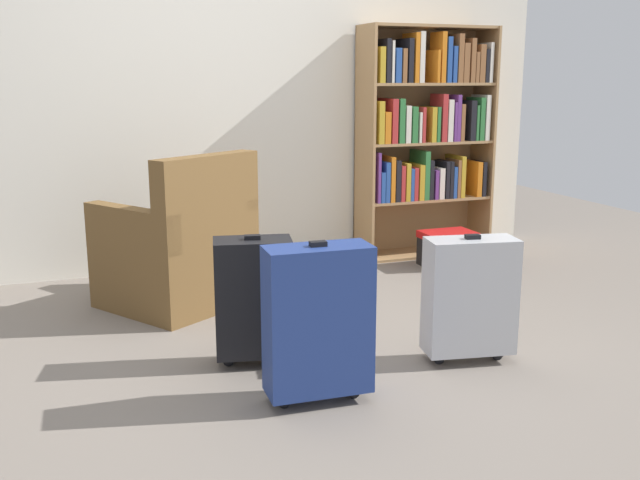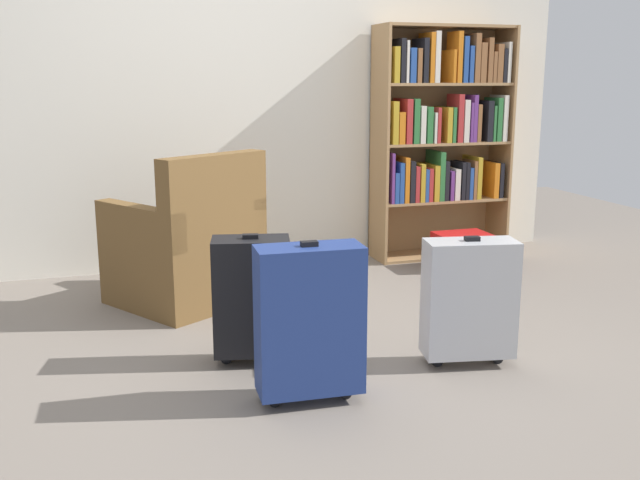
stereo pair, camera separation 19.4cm
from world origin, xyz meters
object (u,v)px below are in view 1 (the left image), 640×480
mug (268,288)px  suitcase_navy_blue (318,320)px  storage_box (448,248)px  suitcase_black (254,297)px  suitcase_silver (470,296)px  armchair (179,253)px  bookshelf (425,131)px

mug → suitcase_navy_blue: suitcase_navy_blue is taller
suitcase_navy_blue → storage_box: bearing=47.0°
mug → suitcase_navy_blue: 1.55m
suitcase_black → storage_box: bearing=35.4°
suitcase_silver → suitcase_black: bearing=161.1°
armchair → suitcase_silver: 1.74m
bookshelf → mug: (-1.40, -0.62, -0.88)m
armchair → suitcase_black: size_ratio=1.57×
bookshelf → suitcase_navy_blue: bookshelf is taller
armchair → mug: (0.53, 0.00, -0.27)m
bookshelf → suitcase_navy_blue: bearing=-127.4°
armchair → suitcase_navy_blue: size_ratio=1.42×
bookshelf → suitcase_black: bookshelf is taller
suitcase_black → suitcase_navy_blue: bearing=-74.7°
storage_box → suitcase_navy_blue: bearing=-133.0°
storage_box → suitcase_black: 2.17m
mug → suitcase_black: size_ratio=0.19×
bookshelf → suitcase_silver: size_ratio=2.73×
suitcase_silver → suitcase_black: size_ratio=0.99×
suitcase_navy_blue → suitcase_silver: 0.83m
suitcase_navy_blue → suitcase_black: (-0.13, 0.49, -0.03)m
armchair → suitcase_navy_blue: (0.30, -1.51, 0.04)m
suitcase_navy_blue → suitcase_silver: (0.82, 0.17, -0.03)m
armchair → mug: 0.59m
suitcase_black → armchair: bearing=99.3°
suitcase_silver → suitcase_black: 1.00m
storage_box → suitcase_black: (-1.77, -1.26, 0.19)m
storage_box → suitcase_black: size_ratio=0.60×
suitcase_silver → suitcase_navy_blue: bearing=-168.5°
bookshelf → suitcase_black: bearing=-137.1°
bookshelf → suitcase_navy_blue: 2.74m
bookshelf → storage_box: bookshelf is taller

